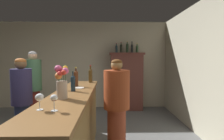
# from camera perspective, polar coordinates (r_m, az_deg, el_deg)

# --- Properties ---
(wall_back) EXTENTS (5.62, 0.12, 2.64)m
(wall_back) POSITION_cam_1_polar(r_m,az_deg,el_deg) (5.34, -11.79, 1.65)
(wall_back) COLOR #C1B69C
(wall_back) RESTS_ON ground
(bar_counter) EXTENTS (0.52, 2.47, 1.06)m
(bar_counter) POSITION_cam_1_polar(r_m,az_deg,el_deg) (2.48, -13.42, -19.76)
(bar_counter) COLOR brown
(bar_counter) RESTS_ON ground
(display_cabinet) EXTENTS (1.02, 0.43, 1.69)m
(display_cabinet) POSITION_cam_1_polar(r_m,az_deg,el_deg) (5.00, 4.93, -3.47)
(display_cabinet) COLOR brown
(display_cabinet) RESTS_ON ground
(wine_bottle_riesling) EXTENTS (0.07, 0.07, 0.32)m
(wine_bottle_riesling) POSITION_cam_1_polar(r_m,az_deg,el_deg) (2.87, -12.18, -2.56)
(wine_bottle_riesling) COLOR #4A2613
(wine_bottle_riesling) RESTS_ON bar_counter
(wine_bottle_rose) EXTENTS (0.08, 0.08, 0.34)m
(wine_bottle_rose) POSITION_cam_1_polar(r_m,az_deg,el_deg) (3.28, -7.34, -1.67)
(wine_bottle_rose) COLOR #483415
(wine_bottle_rose) RESTS_ON bar_counter
(wine_bottle_merlot) EXTENTS (0.06, 0.06, 0.28)m
(wine_bottle_merlot) POSITION_cam_1_polar(r_m,az_deg,el_deg) (2.45, -13.13, -4.16)
(wine_bottle_merlot) COLOR #182835
(wine_bottle_merlot) RESTS_ON bar_counter
(wine_glass_front) EXTENTS (0.06, 0.06, 0.15)m
(wine_glass_front) POSITION_cam_1_polar(r_m,az_deg,el_deg) (1.59, -19.14, -9.27)
(wine_glass_front) COLOR white
(wine_glass_front) RESTS_ON bar_counter
(wine_glass_mid) EXTENTS (0.08, 0.08, 0.15)m
(wine_glass_mid) POSITION_cam_1_polar(r_m,az_deg,el_deg) (1.66, -23.46, -8.66)
(wine_glass_mid) COLOR white
(wine_glass_mid) RESTS_ON bar_counter
(wine_glass_rear) EXTENTS (0.07, 0.07, 0.13)m
(wine_glass_rear) POSITION_cam_1_polar(r_m,az_deg,el_deg) (2.57, -15.65, -4.59)
(wine_glass_rear) COLOR white
(wine_glass_rear) RESTS_ON bar_counter
(flower_arrangement) EXTENTS (0.17, 0.15, 0.39)m
(flower_arrangement) POSITION_cam_1_polar(r_m,az_deg,el_deg) (2.03, -16.79, -3.76)
(flower_arrangement) COLOR tan
(flower_arrangement) RESTS_ON bar_counter
(cheese_plate) EXTENTS (0.16, 0.16, 0.01)m
(cheese_plate) POSITION_cam_1_polar(r_m,az_deg,el_deg) (2.68, -11.09, -6.02)
(cheese_plate) COLOR white
(cheese_plate) RESTS_ON bar_counter
(display_bottle_left) EXTENTS (0.06, 0.06, 0.28)m
(display_bottle_left) POSITION_cam_1_polar(r_m,az_deg,el_deg) (4.95, 1.54, 7.31)
(display_bottle_left) COLOR #182C33
(display_bottle_left) RESTS_ON display_cabinet
(display_bottle_midleft) EXTENTS (0.07, 0.07, 0.31)m
(display_bottle_midleft) POSITION_cam_1_polar(r_m,az_deg,el_deg) (4.96, 3.09, 7.48)
(display_bottle_midleft) COLOR black
(display_bottle_midleft) RESTS_ON display_cabinet
(display_bottle_center) EXTENTS (0.07, 0.07, 0.33)m
(display_bottle_center) POSITION_cam_1_polar(r_m,az_deg,el_deg) (4.98, 5.22, 7.60)
(display_bottle_center) COLOR #1D311A
(display_bottle_center) RESTS_ON display_cabinet
(display_bottle_midright) EXTENTS (0.07, 0.07, 0.33)m
(display_bottle_midright) POSITION_cam_1_polar(r_m,az_deg,el_deg) (4.99, 6.82, 7.49)
(display_bottle_midright) COLOR black
(display_bottle_midright) RESTS_ON display_cabinet
(display_bottle_right) EXTENTS (0.08, 0.08, 0.27)m
(display_bottle_right) POSITION_cam_1_polar(r_m,az_deg,el_deg) (5.01, 8.54, 7.24)
(display_bottle_right) COLOR #2B4628
(display_bottle_right) RESTS_ON display_cabinet
(patron_tall) EXTENTS (0.32, 0.32, 1.67)m
(patron_tall) POSITION_cam_1_polar(r_m,az_deg,el_deg) (3.93, -25.08, -5.22)
(patron_tall) COLOR maroon
(patron_tall) RESTS_ON ground
(patron_by_cabinet) EXTENTS (0.32, 0.32, 1.53)m
(patron_by_cabinet) POSITION_cam_1_polar(r_m,az_deg,el_deg) (3.13, -28.31, -9.08)
(patron_by_cabinet) COLOR navy
(patron_by_cabinet) RESTS_ON ground
(bartender) EXTENTS (0.39, 0.39, 1.52)m
(bartender) POSITION_cam_1_polar(r_m,az_deg,el_deg) (2.60, 1.59, -11.83)
(bartender) COLOR brown
(bartender) RESTS_ON ground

